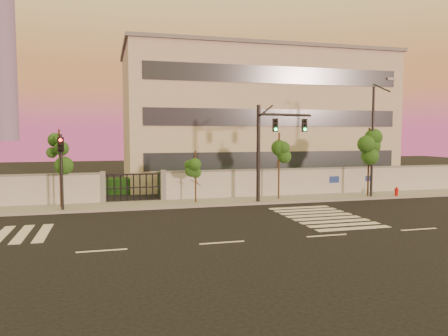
{
  "coord_description": "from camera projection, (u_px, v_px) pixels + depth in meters",
  "views": [
    {
      "loc": [
        -4.75,
        -17.86,
        4.7
      ],
      "look_at": [
        1.71,
        6.0,
        2.74
      ],
      "focal_mm": 35.0,
      "sensor_mm": 36.0,
      "label": 1
    }
  ],
  "objects": [
    {
      "name": "ground",
      "position": [
        222.0,
        243.0,
        18.79
      ],
      "size": [
        120.0,
        120.0,
        0.0
      ],
      "primitive_type": "plane",
      "color": "black",
      "rests_on": "ground"
    },
    {
      "name": "sidewalk",
      "position": [
        181.0,
        203.0,
        28.89
      ],
      "size": [
        60.0,
        3.0,
        0.15
      ],
      "primitive_type": "cube",
      "color": "gray",
      "rests_on": "ground"
    },
    {
      "name": "street_tree_e",
      "position": [
        279.0,
        151.0,
        30.28
      ],
      "size": [
        1.48,
        1.18,
        4.75
      ],
      "color": "#382314",
      "rests_on": "ground"
    },
    {
      "name": "institutional_building",
      "position": [
        254.0,
        118.0,
        41.81
      ],
      "size": [
        24.4,
        12.4,
        12.25
      ],
      "color": "beige",
      "rests_on": "ground"
    },
    {
      "name": "streetlight_east",
      "position": [
        374.0,
        136.0,
        31.13
      ],
      "size": [
        0.5,
        2.03,
        8.43
      ],
      "color": "black",
      "rests_on": "ground"
    },
    {
      "name": "street_tree_d",
      "position": [
        196.0,
        165.0,
        28.77
      ],
      "size": [
        1.31,
        1.04,
        3.57
      ],
      "color": "#382314",
      "rests_on": "ground"
    },
    {
      "name": "road_markings",
      "position": [
        173.0,
        227.0,
        22.0
      ],
      "size": [
        57.0,
        7.62,
        0.02
      ],
      "color": "silver",
      "rests_on": "ground"
    },
    {
      "name": "distant_skyscraper",
      "position": [
        2.0,
        39.0,
        266.39
      ],
      "size": [
        16.0,
        16.0,
        118.0
      ],
      "color": "slate",
      "rests_on": "ground"
    },
    {
      "name": "hedge_row",
      "position": [
        187.0,
        185.0,
        33.22
      ],
      "size": [
        41.0,
        4.25,
        1.8
      ],
      "color": "black",
      "rests_on": "ground"
    },
    {
      "name": "traffic_signal_main",
      "position": [
        270.0,
        142.0,
        29.16
      ],
      "size": [
        4.13,
        1.1,
        6.58
      ],
      "rotation": [
        0.0,
        0.0,
        0.24
      ],
      "color": "black",
      "rests_on": "ground"
    },
    {
      "name": "street_tree_f",
      "position": [
        369.0,
        146.0,
        31.61
      ],
      "size": [
        1.59,
        1.26,
        5.12
      ],
      "color": "#382314",
      "rests_on": "ground"
    },
    {
      "name": "street_tree_c",
      "position": [
        60.0,
        151.0,
        26.86
      ],
      "size": [
        1.42,
        1.13,
        4.96
      ],
      "color": "#382314",
      "rests_on": "ground"
    },
    {
      "name": "perimeter_wall",
      "position": [
        179.0,
        186.0,
        30.28
      ],
      "size": [
        60.0,
        0.36,
        2.2
      ],
      "color": "#A9ABB0",
      "rests_on": "ground"
    },
    {
      "name": "fire_hydrant",
      "position": [
        396.0,
        192.0,
        31.87
      ],
      "size": [
        0.32,
        0.3,
        0.8
      ],
      "rotation": [
        0.0,
        0.0,
        0.37
      ],
      "color": "red",
      "rests_on": "ground"
    },
    {
      "name": "traffic_signal_secondary",
      "position": [
        61.0,
        163.0,
        25.86
      ],
      "size": [
        0.36,
        0.35,
        4.66
      ],
      "rotation": [
        0.0,
        0.0,
        -0.29
      ],
      "color": "black",
      "rests_on": "ground"
    }
  ]
}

